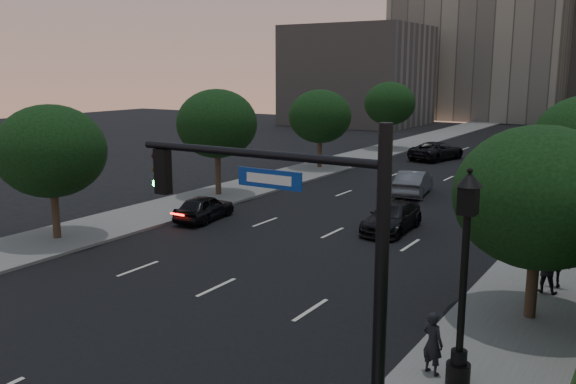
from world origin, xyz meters
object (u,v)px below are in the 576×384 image
Objects in this scene: sedan_near_left at (204,208)px; sedan_far_left at (437,151)px; pedestrian_a at (433,343)px; pedestrian_c at (556,266)px; traffic_signal_mast at (325,302)px; sedan_far_right at (528,160)px; sedan_mid_left at (414,183)px; street_lamp at (463,290)px; pedestrian_b at (547,268)px; sedan_near_right at (392,217)px.

sedan_far_left is at bearing -103.75° from sedan_near_left.
sedan_far_left is 3.49× the size of pedestrian_a.
pedestrian_c is at bearing 167.95° from sedan_near_left.
pedestrian_a is (12.83, -38.04, 0.18)m from sedan_far_left.
sedan_far_right is at bearing 95.99° from traffic_signal_mast.
traffic_signal_mast reaches higher than pedestrian_c.
sedan_mid_left is at bearing 117.22° from sedan_far_left.
pedestrian_c is (2.04, 13.54, -2.75)m from traffic_signal_mast.
street_lamp is (1.17, 4.80, -1.04)m from traffic_signal_mast.
sedan_mid_left is at bearing -126.93° from sedan_near_left.
street_lamp is 19.59m from sedan_near_left.
sedan_far_left is at bearing 173.89° from sedan_far_right.
traffic_signal_mast reaches higher than pedestrian_b.
pedestrian_b reaches higher than pedestrian_a.
sedan_near_right is 0.99× the size of sedan_far_right.
traffic_signal_mast is 5.69m from pedestrian_a.
pedestrian_a is (6.64, -13.19, 0.29)m from sedan_near_right.
traffic_signal_mast is 1.46× the size of sedan_far_right.
pedestrian_c reaches higher than sedan_far_right.
pedestrian_b is at bearing 128.67° from sedan_far_left.
sedan_near_right is (-6.21, 18.19, -2.98)m from traffic_signal_mast.
sedan_far_left is at bearing -85.67° from sedan_mid_left.
pedestrian_a is 8.69m from pedestrian_c.
pedestrian_a is (0.43, 5.00, -2.69)m from traffic_signal_mast.
sedan_far_left is 8.29m from sedan_far_right.
sedan_near_left is 17.58m from pedestrian_c.
pedestrian_b is at bearing 165.46° from sedan_near_left.
street_lamp reaches higher than sedan_near_left.
pedestrian_c is (1.61, 8.54, -0.06)m from pedestrian_a.
traffic_signal_mast is 1.44× the size of sedan_mid_left.
street_lamp is 3.36× the size of pedestrian_a.
pedestrian_b is at bearing -70.87° from sedan_far_right.
traffic_signal_mast is 44.88m from sedan_far_left.
sedan_near_left is 14.13m from sedan_mid_left.
pedestrian_b is at bearing -79.86° from pedestrian_a.
street_lamp reaches higher than pedestrian_a.
sedan_near_left is 0.85× the size of sedan_near_right.
sedan_far_left is at bearing -51.03° from pedestrian_a.
traffic_signal_mast is 4.01× the size of pedestrian_b.
street_lamp is at bearing 87.89° from pedestrian_c.
pedestrian_c is at bearing 84.33° from street_lamp.
sedan_near_right is at bearing -25.84° from pedestrian_c.
street_lamp is 36.83m from sedan_far_right.
sedan_far_right is 3.09× the size of pedestrian_c.
pedestrian_a reaches higher than sedan_far_right.
street_lamp is at bearing -63.53° from sedan_near_right.
sedan_near_left is (-15.48, 14.94, -2.98)m from traffic_signal_mast.
sedan_near_right is 2.73× the size of pedestrian_b.
sedan_near_right is 9.69m from pedestrian_b.
pedestrian_b reaches higher than sedan_far_right.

